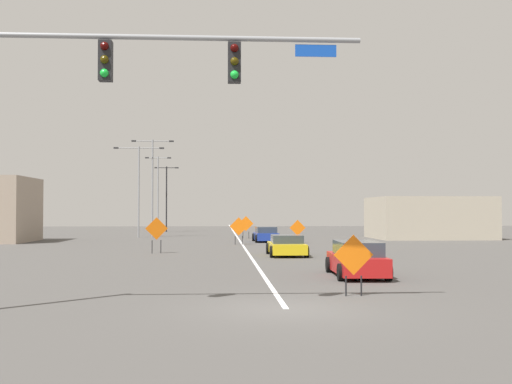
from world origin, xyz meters
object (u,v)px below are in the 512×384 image
Objects in this scene: traffic_signal_assembly at (99,94)px; street_lamp_far_right at (158,188)px; construction_sign_median_near at (353,258)px; construction_sign_right_lane at (157,230)px; construction_sign_left_shoulder at (246,224)px; street_lamp_near_left at (139,183)px; construction_sign_median_far at (239,228)px; construction_sign_right_shoulder at (298,229)px; car_yellow_distant at (287,246)px; car_blue_far at (266,235)px; street_lamp_mid_right at (152,180)px; street_lamp_far_left at (166,193)px; car_red_passing at (357,259)px.

traffic_signal_assembly is 57.56m from street_lamp_far_right.
construction_sign_median_near is 20.65m from construction_sign_right_lane.
construction_sign_left_shoulder is at bearing 92.35° from construction_sign_median_near.
street_lamp_near_left is 16.31m from construction_sign_median_far.
construction_sign_right_lane is (3.91, -22.22, -3.82)m from street_lamp_near_left.
construction_sign_median_far is at bearing -162.16° from construction_sign_right_shoulder.
traffic_signal_assembly is at bearing -97.71° from construction_sign_left_shoulder.
street_lamp_far_right reaches higher than car_yellow_distant.
construction_sign_median_near is 32.31m from car_blue_far.
construction_sign_left_shoulder is at bearing 84.56° from construction_sign_median_far.
street_lamp_far_right is 0.95× the size of street_lamp_mid_right.
construction_sign_left_shoulder is (10.13, -2.53, -3.92)m from street_lamp_near_left.
street_lamp_far_left reaches higher than car_yellow_distant.
construction_sign_right_lane reaches higher than construction_sign_left_shoulder.
street_lamp_far_left is 3.83× the size of construction_sign_left_shoulder.
construction_sign_median_near is at bearing -89.59° from car_blue_far.
traffic_signal_assembly is 1.29× the size of street_lamp_far_left.
street_lamp_far_right reaches higher than street_lamp_far_left.
traffic_signal_assembly is 41.79m from construction_sign_left_shoulder.
street_lamp_far_left reaches higher than car_red_passing.
construction_sign_right_shoulder is at bearing 17.84° from construction_sign_median_far.
street_lamp_near_left is at bearing 141.85° from car_blue_far.
construction_sign_right_shoulder is 29.98m from construction_sign_median_near.
construction_sign_median_near is at bearing -74.17° from street_lamp_near_left.
construction_sign_right_shoulder reaches higher than car_blue_far.
street_lamp_near_left is 15.66m from street_lamp_far_left.
street_lamp_far_right is at bearing 94.05° from traffic_signal_assembly.
car_blue_far is at bearing 90.06° from car_yellow_distant.
construction_sign_left_shoulder is 1.11× the size of construction_sign_median_near.
street_lamp_far_right is 13.24m from street_lamp_mid_right.
construction_sign_left_shoulder is (5.58, 41.19, -4.33)m from traffic_signal_assembly.
car_yellow_distant is (-0.21, 16.75, -0.59)m from construction_sign_median_near.
street_lamp_mid_right is 23.22m from construction_sign_right_lane.
street_lamp_mid_right is 1.20× the size of street_lamp_far_left.
construction_sign_right_shoulder is at bearing -62.07° from street_lamp_far_right.
construction_sign_right_lane is at bearing -107.54° from construction_sign_left_shoulder.
street_lamp_near_left is 27.54m from car_yellow_distant.
construction_sign_right_lane is 8.00m from car_yellow_distant.
car_blue_far is at bearing 93.31° from car_red_passing.
street_lamp_far_right is at bearing 120.74° from construction_sign_left_shoulder.
car_yellow_distant is at bearing 90.73° from construction_sign_median_near.
street_lamp_far_left is at bearing 105.33° from construction_sign_median_far.
street_lamp_mid_right is (-3.31, 44.20, -0.09)m from traffic_signal_assembly.
construction_sign_right_lane is at bearing -119.88° from car_blue_far.
traffic_signal_assembly is at bearing -88.29° from construction_sign_right_lane.
traffic_signal_assembly is 2.36× the size of car_yellow_distant.
street_lamp_near_left is 4.22× the size of construction_sign_left_shoulder.
construction_sign_left_shoulder is 0.53× the size of car_blue_far.
street_lamp_far_right is at bearing 95.45° from construction_sign_right_lane.
construction_sign_right_lane is at bearing -119.38° from construction_sign_median_far.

